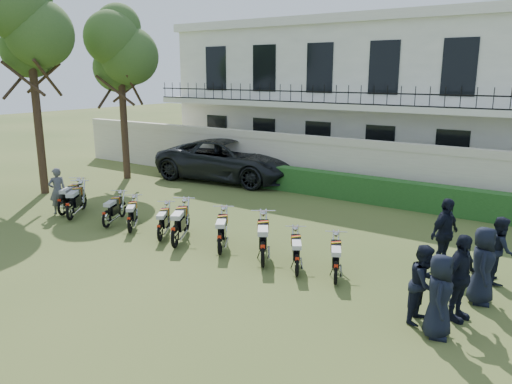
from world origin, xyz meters
TOP-DOWN VIEW (x-y plane):
  - ground at (0.00, 0.00)m, footprint 100.00×100.00m
  - perimeter_wall at (0.00, 8.00)m, footprint 30.00×0.35m
  - hedge at (1.00, 7.20)m, footprint 18.00×0.60m
  - building at (0.00, 13.96)m, footprint 20.40×9.60m
  - tree_west_mid at (-9.46, 1.00)m, footprint 3.40×3.20m
  - tree_west_near at (-8.96, 5.00)m, footprint 3.40×3.20m
  - motorcycle_0 at (-5.84, -0.68)m, footprint 1.04×1.85m
  - motorcycle_1 at (-5.11, -0.90)m, footprint 1.30×1.73m
  - motorcycle_2 at (-3.43, -0.74)m, footprint 0.91×1.67m
  - motorcycle_3 at (-2.39, -0.69)m, footprint 1.21×1.43m
  - motorcycle_4 at (-1.07, -0.71)m, footprint 1.04×1.52m
  - motorcycle_5 at (-0.29, -0.88)m, footprint 1.15×1.90m
  - motorcycle_6 at (1.12, -0.60)m, footprint 1.16×1.71m
  - motorcycle_7 at (2.57, -0.66)m, footprint 1.26×1.84m
  - motorcycle_8 at (3.58, -0.68)m, footprint 1.02×1.54m
  - motorcycle_9 at (4.58, -0.58)m, footprint 0.90×1.64m
  - suv at (-4.74, 7.44)m, footprint 7.09×3.88m
  - inspector at (-6.28, -0.53)m, footprint 0.58×0.70m
  - officer_0 at (7.19, -1.61)m, footprint 0.67×0.89m
  - officer_1 at (6.78, -1.18)m, footprint 0.67×0.83m
  - officer_2 at (7.34, -0.70)m, footprint 0.70×1.14m
  - officer_3 at (7.56, 0.39)m, footprint 0.67×0.92m
  - officer_4 at (7.68, 1.82)m, footprint 0.83×0.94m
  - officer_5 at (6.37, 1.95)m, footprint 0.76×1.17m

SIDE VIEW (x-z plane):
  - ground at x=0.00m, z-range 0.00..0.00m
  - motorcycle_4 at x=-1.07m, z-range -0.04..0.92m
  - motorcycle_8 at x=3.58m, z-range -0.04..0.93m
  - motorcycle_9 at x=4.58m, z-range -0.04..0.93m
  - motorcycle_3 at x=-2.39m, z-range -0.04..0.94m
  - motorcycle_2 at x=-3.43m, z-range -0.04..0.95m
  - motorcycle_6 at x=1.12m, z-range -0.04..1.03m
  - hedge at x=1.00m, z-range 0.00..1.00m
  - motorcycle_0 at x=-5.84m, z-range -0.04..1.06m
  - motorcycle_1 at x=-5.11m, z-range -0.04..1.08m
  - motorcycle_5 at x=-0.29m, z-range -0.04..1.12m
  - motorcycle_7 at x=2.57m, z-range -0.04..1.12m
  - officer_1 at x=6.78m, z-range 0.00..1.62m
  - officer_4 at x=7.68m, z-range 0.00..1.62m
  - officer_0 at x=7.19m, z-range 0.00..1.64m
  - inspector at x=-6.28m, z-range 0.00..1.65m
  - officer_3 at x=7.56m, z-range 0.00..1.72m
  - officer_2 at x=7.34m, z-range 0.00..1.81m
  - officer_5 at x=6.37m, z-range 0.00..1.85m
  - suv at x=-4.74m, z-range 0.00..1.88m
  - perimeter_wall at x=0.00m, z-range 0.02..2.32m
  - building at x=0.00m, z-range 0.01..7.41m
  - tree_west_near at x=-8.96m, z-range 1.94..9.84m
  - tree_west_mid at x=-9.46m, z-range 2.26..11.08m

